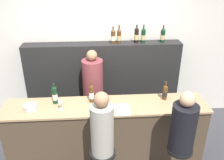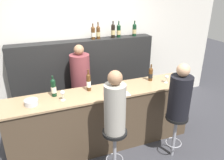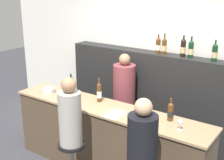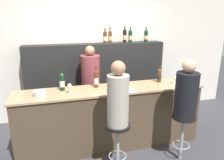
% 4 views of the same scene
% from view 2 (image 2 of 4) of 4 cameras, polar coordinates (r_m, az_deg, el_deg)
% --- Properties ---
extents(ground_plane, '(16.00, 16.00, 0.00)m').
position_cam_2_polar(ground_plane, '(3.73, -0.52, -18.71)').
color(ground_plane, '#333338').
extents(wall_back, '(6.40, 0.05, 2.60)m').
position_cam_2_polar(wall_back, '(4.48, -7.94, 7.47)').
color(wall_back, beige).
rests_on(wall_back, ground_plane).
extents(bar_counter, '(2.97, 0.56, 1.01)m').
position_cam_2_polar(bar_counter, '(3.62, -2.05, -10.13)').
color(bar_counter, '#473828').
rests_on(bar_counter, ground_plane).
extents(back_bar_cabinet, '(2.78, 0.28, 1.57)m').
position_cam_2_polar(back_bar_cabinet, '(4.44, -6.88, 0.36)').
color(back_bar_cabinet, black).
rests_on(back_bar_cabinet, ground_plane).
extents(wine_bottle_counter_0, '(0.08, 0.08, 0.32)m').
position_cam_2_polar(wine_bottle_counter_0, '(3.28, -15.04, -1.91)').
color(wine_bottle_counter_0, black).
rests_on(wine_bottle_counter_0, bar_counter).
extents(wine_bottle_counter_1, '(0.07, 0.07, 0.34)m').
position_cam_2_polar(wine_bottle_counter_1, '(3.36, -6.13, -0.55)').
color(wine_bottle_counter_1, '#4C2D14').
rests_on(wine_bottle_counter_1, bar_counter).
extents(wine_bottle_counter_2, '(0.07, 0.07, 0.29)m').
position_cam_2_polar(wine_bottle_counter_2, '(3.77, 10.06, 1.56)').
color(wine_bottle_counter_2, '#4C2D14').
rests_on(wine_bottle_counter_2, bar_counter).
extents(wine_bottle_backbar_0, '(0.08, 0.08, 0.30)m').
position_cam_2_polar(wine_bottle_backbar_0, '(4.22, -4.98, 12.17)').
color(wine_bottle_backbar_0, '#4C2D14').
rests_on(wine_bottle_backbar_0, back_bar_cabinet).
extents(wine_bottle_backbar_1, '(0.07, 0.07, 0.32)m').
position_cam_2_polar(wine_bottle_backbar_1, '(4.25, -3.62, 12.32)').
color(wine_bottle_backbar_1, '#4C2D14').
rests_on(wine_bottle_backbar_1, back_bar_cabinet).
extents(wine_bottle_backbar_2, '(0.08, 0.08, 0.32)m').
position_cam_2_polar(wine_bottle_backbar_2, '(4.35, 0.27, 12.76)').
color(wine_bottle_backbar_2, black).
rests_on(wine_bottle_backbar_2, back_bar_cabinet).
extents(wine_bottle_backbar_3, '(0.08, 0.08, 0.32)m').
position_cam_2_polar(wine_bottle_backbar_3, '(4.40, 1.75, 12.76)').
color(wine_bottle_backbar_3, black).
rests_on(wine_bottle_backbar_3, back_bar_cabinet).
extents(wine_bottle_backbar_4, '(0.08, 0.08, 0.30)m').
position_cam_2_polar(wine_bottle_backbar_4, '(4.54, 5.87, 12.93)').
color(wine_bottle_backbar_4, black).
rests_on(wine_bottle_backbar_4, back_bar_cabinet).
extents(wine_glass_0, '(0.06, 0.06, 0.15)m').
position_cam_2_polar(wine_glass_0, '(3.14, -12.82, -3.35)').
color(wine_glass_0, silver).
rests_on(wine_glass_0, bar_counter).
extents(wine_glass_1, '(0.06, 0.06, 0.13)m').
position_cam_2_polar(wine_glass_1, '(3.75, 14.09, 0.72)').
color(wine_glass_1, silver).
rests_on(wine_glass_1, bar_counter).
extents(metal_bowl, '(0.18, 0.18, 0.08)m').
position_cam_2_polar(metal_bowl, '(3.17, -20.33, -5.51)').
color(metal_bowl, '#B7B7BC').
rests_on(metal_bowl, bar_counter).
extents(tasting_menu, '(0.21, 0.30, 0.00)m').
position_cam_2_polar(tasting_menu, '(3.33, 2.25, -3.24)').
color(tasting_menu, white).
rests_on(tasting_menu, bar_counter).
extents(bar_stool_left, '(0.33, 0.33, 0.72)m').
position_cam_2_polar(bar_stool_left, '(3.09, 0.71, -15.74)').
color(bar_stool_left, gray).
rests_on(bar_stool_left, ground_plane).
extents(guest_seated_left, '(0.28, 0.28, 0.86)m').
position_cam_2_polar(guest_seated_left, '(2.77, 0.76, -6.80)').
color(guest_seated_left, gray).
rests_on(guest_seated_left, bar_stool_left).
extents(bar_stool_right, '(0.33, 0.33, 0.72)m').
position_cam_2_polar(bar_stool_right, '(3.51, 16.30, -11.42)').
color(bar_stool_right, gray).
rests_on(bar_stool_right, ground_plane).
extents(guest_seated_right, '(0.32, 0.32, 0.82)m').
position_cam_2_polar(guest_seated_right, '(3.25, 17.32, -3.72)').
color(guest_seated_right, black).
rests_on(guest_seated_right, bar_stool_right).
extents(bartender, '(0.35, 0.35, 1.59)m').
position_cam_2_polar(bartender, '(4.09, -8.02, -2.63)').
color(bartender, brown).
rests_on(bartender, ground_plane).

